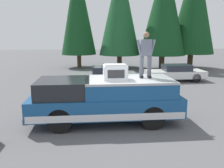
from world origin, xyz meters
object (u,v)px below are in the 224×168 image
Objects in this scene: pickup_truck at (105,99)px; parked_car_white at (175,73)px; compressor_unit at (115,72)px; person_on_truck_bed at (146,54)px; parked_car_grey at (105,75)px.

pickup_truck is 1.35× the size of parked_car_white.
compressor_unit is at bearing 146.84° from parked_car_white.
pickup_truck is 6.60× the size of compressor_unit.
person_on_truck_bed is at bearing -75.08° from compressor_unit.
person_on_truck_bed is at bearing 152.28° from parked_car_white.
compressor_unit reaches higher than parked_car_grey.
person_on_truck_bed reaches higher than compressor_unit.
person_on_truck_bed is 7.27m from parked_car_grey.
pickup_truck is 3.28× the size of person_on_truck_bed.
parked_car_grey is at bearing 97.02° from parked_car_white.
person_on_truck_bed is at bearing -171.43° from parked_car_grey.
parked_car_white is 5.04m from parked_car_grey.
pickup_truck is at bearing 144.47° from parked_car_white.
compressor_unit is 0.50× the size of person_on_truck_bed.
person_on_truck_bed is at bearing -85.45° from pickup_truck.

